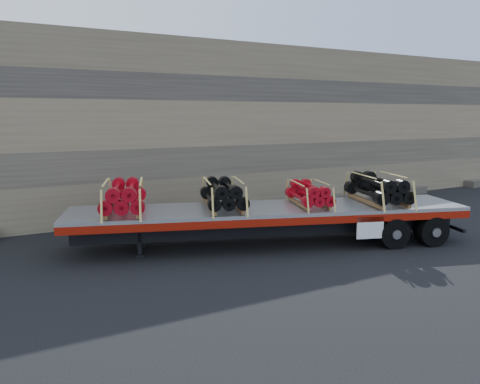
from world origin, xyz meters
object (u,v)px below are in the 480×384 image
object	(u,v)px
trailer	(269,226)
bundle_midfront	(223,195)
bundle_midrear	(309,194)
bundle_front	(124,198)
bundle_rear	(378,189)

from	to	relation	value
trailer	bundle_midfront	distance (m)	1.77
bundle_midfront	bundle_midrear	size ratio (longest dim) A/B	1.18
trailer	bundle_midfront	xyz separation A→B (m)	(-1.37, 0.45, 1.03)
bundle_front	bundle_rear	size ratio (longest dim) A/B	0.98
bundle_front	bundle_midrear	world-z (taller)	bundle_front
bundle_front	bundle_midfront	xyz separation A→B (m)	(2.79, -0.92, -0.02)
trailer	bundle_front	xyz separation A→B (m)	(-4.16, 1.37, 1.05)
bundle_midfront	bundle_rear	size ratio (longest dim) A/B	0.94
trailer	bundle_midrear	xyz separation A→B (m)	(1.22, -0.40, 0.97)
bundle_rear	bundle_midrear	bearing A→B (deg)	180.00
bundle_midrear	bundle_front	bearing A→B (deg)	-180.00
bundle_midrear	bundle_rear	distance (m)	2.32
trailer	bundle_rear	bearing A→B (deg)	-0.00
trailer	bundle_midfront	world-z (taller)	bundle_midfront
bundle_midfront	bundle_rear	xyz separation A→B (m)	(4.80, -1.57, 0.03)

